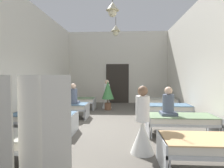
# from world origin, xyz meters

# --- Properties ---
(ground_plane) EXTENTS (6.68, 10.98, 0.10)m
(ground_plane) POSITION_xyz_m (0.00, 0.00, -0.05)
(ground_plane) COLOR #59544C
(room_shell) EXTENTS (6.48, 10.58, 4.40)m
(room_shell) POSITION_xyz_m (0.00, 1.28, 2.21)
(room_shell) COLOR silver
(room_shell) RESTS_ON ground
(bed_left_row_0) EXTENTS (1.90, 0.84, 0.57)m
(bed_left_row_0) POSITION_xyz_m (-1.99, -2.85, 0.44)
(bed_left_row_0) COLOR #B7BCC1
(bed_left_row_0) RESTS_ON ground
(bed_right_row_0) EXTENTS (1.90, 0.84, 0.57)m
(bed_right_row_0) POSITION_xyz_m (1.99, -2.85, 0.44)
(bed_right_row_0) COLOR #B7BCC1
(bed_right_row_0) RESTS_ON ground
(bed_left_row_1) EXTENTS (1.90, 0.84, 0.57)m
(bed_left_row_1) POSITION_xyz_m (-1.99, -0.95, 0.44)
(bed_left_row_1) COLOR #B7BCC1
(bed_left_row_1) RESTS_ON ground
(bed_right_row_1) EXTENTS (1.90, 0.84, 0.57)m
(bed_right_row_1) POSITION_xyz_m (1.99, -0.95, 0.44)
(bed_right_row_1) COLOR #B7BCC1
(bed_right_row_1) RESTS_ON ground
(bed_left_row_2) EXTENTS (1.90, 0.84, 0.57)m
(bed_left_row_2) POSITION_xyz_m (-1.99, 0.95, 0.44)
(bed_left_row_2) COLOR #B7BCC1
(bed_left_row_2) RESTS_ON ground
(bed_right_row_2) EXTENTS (1.90, 0.84, 0.57)m
(bed_right_row_2) POSITION_xyz_m (1.99, 0.95, 0.44)
(bed_right_row_2) COLOR #B7BCC1
(bed_right_row_2) RESTS_ON ground
(bed_left_row_3) EXTENTS (1.90, 0.84, 0.57)m
(bed_left_row_3) POSITION_xyz_m (-1.99, 2.85, 0.44)
(bed_left_row_3) COLOR #B7BCC1
(bed_left_row_3) RESTS_ON ground
(bed_right_row_3) EXTENTS (1.90, 0.84, 0.57)m
(bed_right_row_3) POSITION_xyz_m (1.99, 2.85, 0.44)
(bed_right_row_3) COLOR #B7BCC1
(bed_right_row_3) RESTS_ON ground
(nurse_near_aisle) EXTENTS (0.52, 0.52, 1.49)m
(nurse_near_aisle) POSITION_xyz_m (-0.48, 3.26, 0.53)
(nurse_near_aisle) COLOR white
(nurse_near_aisle) RESTS_ON ground
(nurse_mid_aisle) EXTENTS (0.52, 0.52, 1.49)m
(nurse_mid_aisle) POSITION_xyz_m (0.78, -2.22, 0.53)
(nurse_mid_aisle) COLOR white
(nurse_mid_aisle) RESTS_ON ground
(patient_seated_primary) EXTENTS (0.44, 0.44, 0.80)m
(patient_seated_primary) POSITION_xyz_m (1.64, -0.93, 0.87)
(patient_seated_primary) COLOR #515B70
(patient_seated_primary) RESTS_ON bed_right_row_1
(patient_seated_secondary) EXTENTS (0.44, 0.44, 0.80)m
(patient_seated_secondary) POSITION_xyz_m (-1.64, 1.03, 0.87)
(patient_seated_secondary) COLOR #515B70
(patient_seated_secondary) RESTS_ON bed_left_row_2
(potted_plant) EXTENTS (0.59, 0.59, 1.41)m
(potted_plant) POSITION_xyz_m (-0.39, 2.79, 0.89)
(potted_plant) COLOR brown
(potted_plant) RESTS_ON ground
(privacy_screen) EXTENTS (1.25, 0.16, 1.70)m
(privacy_screen) POSITION_xyz_m (-1.04, -3.53, 0.85)
(privacy_screen) COLOR silver
(privacy_screen) RESTS_ON ground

